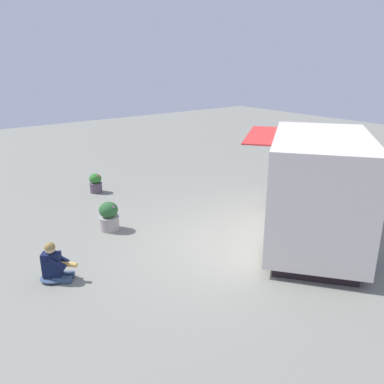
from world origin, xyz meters
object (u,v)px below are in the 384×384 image
Objects in this scene: person_customer at (54,266)px; planter_flowering_far at (96,183)px; planter_flowering_near at (109,216)px; food_truck at (316,186)px.

person_customer reaches higher than planter_flowering_far.
person_customer is 2.50m from planter_flowering_near.
planter_flowering_near is 3.14m from planter_flowering_far.
food_truck is 6.93m from planter_flowering_far.
person_customer reaches higher than planter_flowering_near.
planter_flowering_near is 1.17× the size of planter_flowering_far.
food_truck is at bearing -155.52° from planter_flowering_far.
planter_flowering_near is (3.29, 3.86, -0.86)m from food_truck.
food_truck is at bearing -130.40° from planter_flowering_near.
person_customer is at bearing 146.71° from planter_flowering_far.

